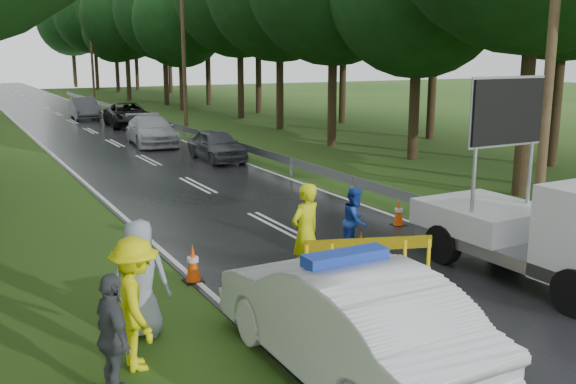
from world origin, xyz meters
TOP-DOWN VIEW (x-y plane):
  - ground at (0.00, 0.00)m, footprint 160.00×160.00m
  - road at (0.00, 30.00)m, footprint 7.00×140.00m
  - guardrail at (3.70, 29.67)m, footprint 0.12×60.06m
  - utility_pole_near at (5.20, 2.00)m, footprint 1.40×0.24m
  - utility_pole_mid at (5.20, 28.00)m, footprint 1.40×0.24m
  - utility_pole_far at (5.20, 54.00)m, footprint 1.40×0.24m
  - police_sedan at (-2.80, -1.58)m, footprint 1.80×5.05m
  - work_truck at (2.80, -0.34)m, footprint 2.32×5.03m
  - barrier at (-0.57, 1.00)m, footprint 2.39×0.87m
  - officer at (-1.39, 2.00)m, footprint 0.84×0.67m
  - civilian at (0.47, 3.00)m, footprint 0.95×0.94m
  - bystander_left at (-5.32, 0.00)m, footprint 0.79×1.30m
  - bystander_mid at (-5.82, -0.73)m, footprint 0.52×1.05m
  - bystander_right at (-4.97, 1.05)m, footprint 1.12×1.00m
  - queue_car_first at (2.60, 16.65)m, footprint 1.61×3.90m
  - queue_car_second at (1.54, 22.65)m, footprint 2.47×5.14m
  - queue_car_third at (2.60, 31.33)m, footprint 2.81×5.43m
  - queue_car_fourth at (1.10, 37.33)m, footprint 1.81×4.60m
  - cone_center at (-0.87, 2.00)m, footprint 0.31×0.31m
  - cone_far at (0.29, 2.50)m, footprint 0.32×0.32m
  - cone_left_mid at (-3.40, 3.00)m, footprint 0.37×0.37m
  - cone_right at (2.87, 4.50)m, footprint 0.34×0.34m

SIDE VIEW (x-z plane):
  - ground at x=0.00m, z-range 0.00..0.00m
  - road at x=0.00m, z-range 0.00..0.02m
  - cone_center at x=-0.87m, z-range -0.01..0.64m
  - cone_far at x=0.29m, z-range -0.01..0.67m
  - cone_right at x=2.87m, z-range -0.01..0.71m
  - cone_left_mid at x=-3.40m, z-range -0.01..0.77m
  - guardrail at x=3.70m, z-range 0.20..0.90m
  - queue_car_first at x=2.60m, z-range 0.00..1.32m
  - queue_car_second at x=1.54m, z-range 0.00..1.44m
  - queue_car_third at x=2.60m, z-range 0.00..1.46m
  - queue_car_fourth at x=1.10m, z-range 0.00..1.49m
  - civilian at x=0.47m, z-range 0.00..1.55m
  - barrier at x=-0.57m, z-range 0.27..1.30m
  - police_sedan at x=-2.80m, z-range -0.08..1.75m
  - bystander_mid at x=-5.82m, z-range 0.00..1.73m
  - bystander_right at x=-4.97m, z-range 0.00..1.92m
  - bystander_left at x=-5.32m, z-range 0.00..1.96m
  - officer at x=-1.39m, z-range 0.00..2.00m
  - work_truck at x=2.80m, z-range -0.91..3.07m
  - utility_pole_near at x=5.20m, z-range 0.06..10.06m
  - utility_pole_mid at x=5.20m, z-range 0.06..10.06m
  - utility_pole_far at x=5.20m, z-range 0.06..10.06m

